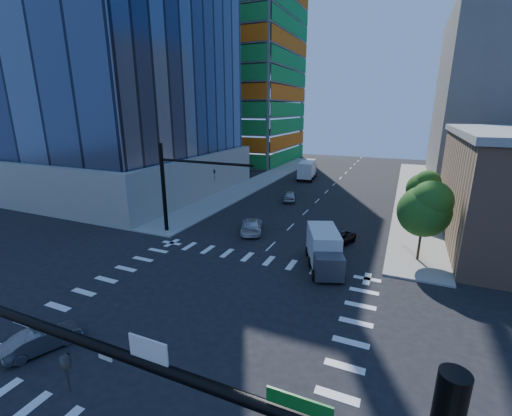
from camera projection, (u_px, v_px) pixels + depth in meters
The scene contains 14 objects.
ground at pixel (201, 314), 21.38m from camera, with size 160.00×160.00×0.00m, color black.
road_markings at pixel (201, 314), 21.38m from camera, with size 20.00×20.00×0.01m, color silver.
sidewalk_ne at pixel (414, 193), 51.77m from camera, with size 5.00×60.00×0.15m, color gray.
sidewalk_nw at pixel (262, 180), 61.37m from camera, with size 5.00×60.00×0.15m, color gray.
construction_building at pixel (240, 54), 79.57m from camera, with size 25.16×34.50×70.60m.
signal_mast_nw at pixel (175, 181), 33.81m from camera, with size 10.20×0.40×9.00m.
tree_south at pixel (426, 208), 27.47m from camera, with size 4.16×4.16×6.82m.
tree_north at pixel (424, 187), 38.11m from camera, with size 3.54×3.52×5.78m.
car_nb_far at pixel (335, 238), 32.06m from camera, with size 2.22×4.81×1.34m, color black.
car_sb_near at pixel (252, 225), 35.53m from camera, with size 2.05×5.03×1.46m, color silver.
car_sb_mid at pixel (290, 196), 47.65m from camera, with size 1.71×4.24×1.45m, color #9FA3A6.
car_sb_cross at pixel (42, 340), 18.10m from camera, with size 1.29×3.70×1.22m, color #4D4D52.
box_truck_near at pixel (325, 253), 27.23m from camera, with size 4.28×6.12×2.96m.
box_truck_far at pixel (307, 171), 62.17m from camera, with size 3.31×6.52×3.30m.
Camera 1 is at (10.61, -15.75, 12.34)m, focal length 24.00 mm.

